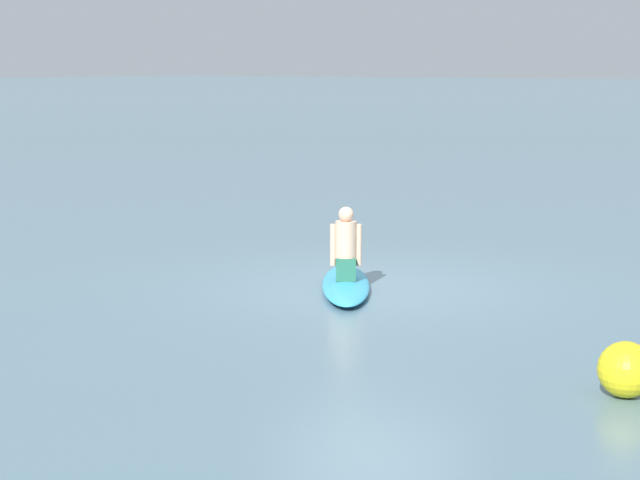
{
  "coord_description": "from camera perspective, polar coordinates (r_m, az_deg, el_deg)",
  "views": [
    {
      "loc": [
        7.99,
        -11.43,
        2.91
      ],
      "look_at": [
        -0.57,
        -0.39,
        0.63
      ],
      "focal_mm": 60.5,
      "sensor_mm": 36.0,
      "label": 1
    }
  ],
  "objects": [
    {
      "name": "ground_plane",
      "position": [
        14.24,
        2.77,
        -2.52
      ],
      "size": [
        400.0,
        400.0,
        0.0
      ],
      "primitive_type": "plane",
      "color": "slate"
    },
    {
      "name": "surfboard",
      "position": [
        14.09,
        1.37,
        -2.37
      ],
      "size": [
        2.08,
        2.49,
        0.14
      ],
      "primitive_type": "ellipsoid",
      "rotation": [
        0.0,
        0.0,
        2.22
      ],
      "color": "#339EC6",
      "rests_on": "ground"
    },
    {
      "name": "person_paddler",
      "position": [
        13.99,
        1.38,
        -0.36
      ],
      "size": [
        0.39,
        0.41,
        0.96
      ],
      "rotation": [
        0.0,
        0.0,
        2.22
      ],
      "color": "#26664C",
      "rests_on": "surfboard"
    },
    {
      "name": "buoy_marker",
      "position": [
        9.93,
        15.88,
        -6.61
      ],
      "size": [
        0.5,
        0.5,
        0.5
      ],
      "primitive_type": "sphere",
      "color": "yellow",
      "rests_on": "ground"
    }
  ]
}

